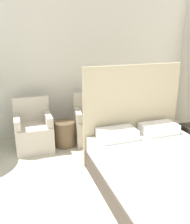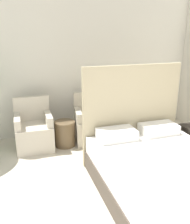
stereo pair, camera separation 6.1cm
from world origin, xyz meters
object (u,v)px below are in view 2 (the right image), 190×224
armchair_near_window_left (34,133)px  side_table (65,134)px  bed (166,176)px  armchair_near_window_right (92,126)px

armchair_near_window_left → side_table: armchair_near_window_left is taller
bed → armchair_near_window_right: (-0.36, 1.86, -0.01)m
armchair_near_window_left → armchair_near_window_right: bearing=0.7°
armchair_near_window_left → side_table: 0.53m
armchair_near_window_right → side_table: armchair_near_window_right is taller
side_table → bed: bearing=-63.8°
bed → armchair_near_window_left: (-1.41, 1.86, -0.01)m
armchair_near_window_left → armchair_near_window_right: (1.04, -0.00, 0.00)m
bed → side_table: bearing=116.2°
bed → armchair_near_window_left: 2.33m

